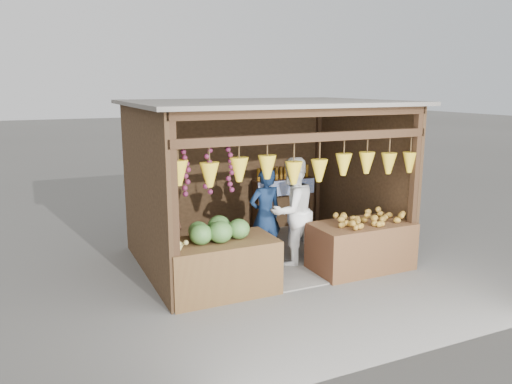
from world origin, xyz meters
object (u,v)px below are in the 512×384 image
counter_right (361,246)px  man_standing (265,215)px  vendor_seated (164,219)px  counter_left (220,267)px  woman_standing (292,211)px

counter_right → man_standing: bearing=140.2°
counter_right → vendor_seated: vendor_seated is taller
vendor_seated → counter_left: bearing=131.4°
counter_right → woman_standing: (-0.88, 0.70, 0.51)m
counter_left → man_standing: (1.17, 0.97, 0.40)m
counter_left → man_standing: man_standing is taller
counter_left → counter_right: 2.39m
counter_left → woman_standing: woman_standing is taller
counter_left → woman_standing: (1.51, 0.66, 0.50)m
counter_left → woman_standing: 1.72m
woman_standing → counter_right: bearing=127.6°
woman_standing → vendor_seated: woman_standing is taller
counter_right → counter_left: bearing=179.0°
man_standing → counter_left: bearing=38.1°
counter_left → man_standing: 1.57m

